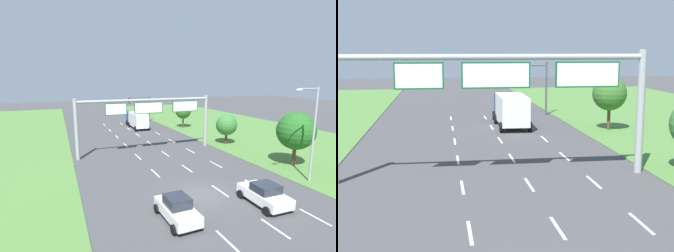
# 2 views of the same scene
# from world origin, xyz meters

# --- Properties ---
(lane_dashes_inner_left) EXTENTS (0.14, 56.40, 0.01)m
(lane_dashes_inner_left) POSITION_xyz_m (-1.75, 9.00, 0.00)
(lane_dashes_inner_left) COLOR white
(lane_dashes_inner_left) RESTS_ON ground_plane
(lane_dashes_inner_right) EXTENTS (0.14, 56.40, 0.01)m
(lane_dashes_inner_right) POSITION_xyz_m (1.75, 9.00, 0.00)
(lane_dashes_inner_right) COLOR white
(lane_dashes_inner_right) RESTS_ON ground_plane
(lane_dashes_slip) EXTENTS (0.14, 56.40, 0.01)m
(lane_dashes_slip) POSITION_xyz_m (5.25, 9.00, 0.00)
(lane_dashes_slip) COLOR white
(lane_dashes_slip) RESTS_ON ground_plane
(box_truck) EXTENTS (2.81, 8.26, 2.90)m
(box_truck) POSITION_xyz_m (3.54, 30.55, 1.61)
(box_truck) COLOR navy
(box_truck) RESTS_ON ground_plane
(sign_gantry) EXTENTS (17.24, 0.44, 7.00)m
(sign_gantry) POSITION_xyz_m (0.28, 13.57, 4.97)
(sign_gantry) COLOR #9EA0A5
(sign_gantry) RESTS_ON ground_plane
(traffic_light_mast) EXTENTS (4.76, 0.49, 5.60)m
(traffic_light_mast) POSITION_xyz_m (6.42, 37.05, 3.87)
(traffic_light_mast) COLOR #47494F
(traffic_light_mast) RESTS_ON ground_plane
(roadside_tree_far) EXTENTS (2.95, 2.95, 4.69)m
(roadside_tree_far) POSITION_xyz_m (11.62, 27.07, 3.20)
(roadside_tree_far) COLOR #513823
(roadside_tree_far) RESTS_ON ground_plane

